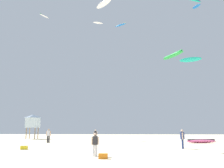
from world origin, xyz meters
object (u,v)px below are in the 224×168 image
object	(u,v)px
person_foreground	(95,143)
kite_aloft_0	(44,16)
person_midground	(48,135)
kite_grounded_near	(201,141)
lifeguard_tower	(33,121)
person_right	(182,137)
gear_bag	(24,148)
person_left	(95,134)
kite_aloft_3	(196,6)
kite_aloft_4	(121,25)
kite_aloft_8	(190,60)
kite_aloft_2	(173,55)
cooler_box	(103,156)
kite_aloft_7	(98,23)
kite_aloft_5	(104,4)

from	to	relation	value
person_foreground	kite_aloft_0	xyz separation A→B (m)	(-13.85, 28.07, 23.18)
person_midground	kite_grounded_near	xyz separation A→B (m)	(19.42, 0.52, -0.80)
lifeguard_tower	person_right	bearing A→B (deg)	-41.30
kite_grounded_near	gear_bag	world-z (taller)	kite_grounded_near
person_left	kite_aloft_3	distance (m)	35.86
lifeguard_tower	person_foreground	bearing A→B (deg)	-61.03
gear_bag	kite_aloft_3	world-z (taller)	kite_aloft_3
person_right	kite_aloft_3	world-z (taller)	kite_aloft_3
kite_aloft_4	kite_aloft_8	world-z (taller)	kite_aloft_4
lifeguard_tower	person_left	bearing A→B (deg)	-30.08
lifeguard_tower	gear_bag	distance (m)	21.50
person_right	gear_bag	world-z (taller)	person_right
kite_grounded_near	person_left	bearing A→B (deg)	166.72
person_midground	person_right	distance (m)	17.09
lifeguard_tower	kite_aloft_3	size ratio (longest dim) A/B	1.84
person_midground	kite_aloft_0	xyz separation A→B (m)	(-6.16, 13.71, 23.05)
kite_aloft_0	kite_aloft_2	distance (m)	28.89
gear_bag	kite_aloft_4	distance (m)	38.89
gear_bag	kite_aloft_2	xyz separation A→B (m)	(15.59, 10.28, 11.40)
person_right	gear_bag	distance (m)	14.38
person_midground	gear_bag	size ratio (longest dim) A/B	3.15
person_foreground	cooler_box	bearing A→B (deg)	12.81
kite_aloft_2	kite_aloft_4	world-z (taller)	kite_aloft_4
person_midground	person_left	world-z (taller)	person_midground
cooler_box	kite_aloft_3	bearing A→B (deg)	62.81
lifeguard_tower	kite_aloft_7	size ratio (longest dim) A/B	1.98
kite_aloft_0	kite_aloft_5	size ratio (longest dim) A/B	0.74
kite_aloft_7	gear_bag	bearing A→B (deg)	-98.97
lifeguard_tower	cooler_box	distance (m)	30.11
person_foreground	person_left	size ratio (longest dim) A/B	0.95
person_midground	kite_aloft_7	world-z (taller)	kite_aloft_7
person_right	person_midground	bearing A→B (deg)	-21.80
kite_aloft_3	kite_aloft_5	world-z (taller)	kite_aloft_3
lifeguard_tower	cooler_box	xyz separation A→B (m)	(14.47, -26.24, -2.89)
person_left	kite_aloft_2	xyz separation A→B (m)	(10.77, -3.07, 10.61)
lifeguard_tower	kite_aloft_5	xyz separation A→B (m)	(13.15, -11.00, 15.73)
person_left	kite_aloft_0	bearing A→B (deg)	50.78
kite_aloft_4	person_right	bearing A→B (deg)	-77.91
person_left	kite_aloft_0	world-z (taller)	kite_aloft_0
kite_aloft_0	kite_aloft_8	distance (m)	29.68
lifeguard_tower	kite_aloft_7	bearing A→B (deg)	20.58
gear_bag	kite_aloft_0	xyz separation A→B (m)	(-6.97, 23.28, 23.92)
kite_grounded_near	kite_aloft_7	distance (m)	30.46
person_left	person_right	size ratio (longest dim) A/B	0.93
person_right	kite_aloft_8	size ratio (longest dim) A/B	0.46
gear_bag	kite_aloft_3	size ratio (longest dim) A/B	0.25
person_left	cooler_box	world-z (taller)	person_left
gear_bag	kite_aloft_5	distance (m)	21.66
person_left	kite_grounded_near	xyz separation A→B (m)	(13.80, -3.26, -0.72)
gear_bag	person_foreground	bearing A→B (deg)	-34.86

